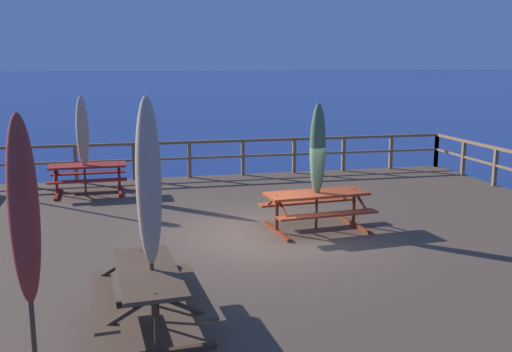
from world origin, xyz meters
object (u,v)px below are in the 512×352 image
(patio_umbrella_tall_back_left, at_px, (149,183))
(patio_umbrella_tall_front, at_px, (24,212))
(picnic_table_mid_left, at_px, (88,172))
(patio_umbrella_tall_back_right, at_px, (318,150))
(picnic_table_mid_right, at_px, (148,285))
(picnic_table_back_left, at_px, (316,202))
(patio_umbrella_tall_mid_left, at_px, (82,132))

(patio_umbrella_tall_back_left, bearing_deg, patio_umbrella_tall_front, -146.76)
(picnic_table_mid_left, relative_size, patio_umbrella_tall_back_right, 0.76)
(picnic_table_mid_right, xyz_separation_m, picnic_table_back_left, (3.56, 3.81, 0.00))
(patio_umbrella_tall_back_right, bearing_deg, patio_umbrella_tall_back_left, -132.79)
(picnic_table_mid_right, xyz_separation_m, patio_umbrella_tall_mid_left, (-1.23, 8.22, 1.06))
(picnic_table_mid_left, distance_m, patio_umbrella_tall_front, 9.24)
(picnic_table_mid_left, xyz_separation_m, patio_umbrella_tall_back_left, (1.21, -8.28, 1.33))
(picnic_table_mid_left, xyz_separation_m, picnic_table_back_left, (4.71, -4.48, 0.00))
(picnic_table_mid_right, height_order, patio_umbrella_tall_back_left, patio_umbrella_tall_back_left)
(patio_umbrella_tall_back_right, bearing_deg, patio_umbrella_tall_mid_left, 137.33)
(picnic_table_mid_left, bearing_deg, patio_umbrella_tall_back_right, -43.58)
(picnic_table_mid_left, relative_size, picnic_table_back_left, 0.90)
(picnic_table_mid_left, height_order, patio_umbrella_tall_front, patio_umbrella_tall_front)
(picnic_table_mid_right, bearing_deg, patio_umbrella_tall_back_left, 16.15)
(patio_umbrella_tall_mid_left, xyz_separation_m, patio_umbrella_tall_back_right, (4.79, -4.41, 0.02))
(patio_umbrella_tall_back_left, height_order, patio_umbrella_tall_front, patio_umbrella_tall_back_left)
(patio_umbrella_tall_mid_left, bearing_deg, patio_umbrella_tall_front, -90.34)
(patio_umbrella_tall_back_left, height_order, patio_umbrella_tall_back_right, patio_umbrella_tall_back_left)
(picnic_table_mid_right, height_order, picnic_table_back_left, same)
(picnic_table_mid_right, bearing_deg, patio_umbrella_tall_mid_left, 98.48)
(picnic_table_back_left, distance_m, patio_umbrella_tall_mid_left, 6.59)
(patio_umbrella_tall_mid_left, distance_m, patio_umbrella_tall_front, 9.08)
(picnic_table_back_left, relative_size, patio_umbrella_tall_back_right, 0.85)
(picnic_table_mid_left, xyz_separation_m, patio_umbrella_tall_mid_left, (-0.07, -0.07, 1.06))
(picnic_table_mid_right, xyz_separation_m, picnic_table_mid_left, (-1.15, 8.29, -0.00))
(patio_umbrella_tall_back_left, relative_size, patio_umbrella_tall_back_right, 1.15)
(patio_umbrella_tall_back_left, relative_size, patio_umbrella_tall_mid_left, 1.17)
(picnic_table_back_left, bearing_deg, picnic_table_mid_right, -133.05)
(picnic_table_mid_right, relative_size, patio_umbrella_tall_back_right, 0.80)
(picnic_table_mid_right, relative_size, patio_umbrella_tall_front, 0.72)
(picnic_table_mid_right, distance_m, patio_umbrella_tall_back_right, 5.32)
(picnic_table_back_left, bearing_deg, patio_umbrella_tall_back_right, -49.62)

